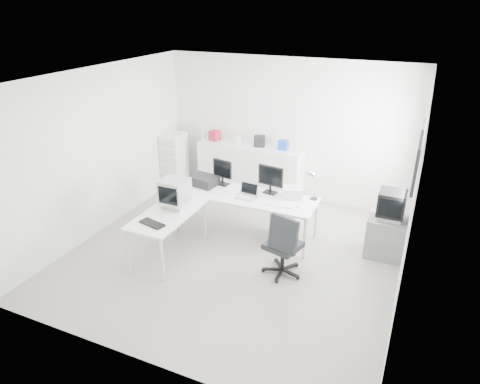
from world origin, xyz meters
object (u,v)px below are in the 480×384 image
at_px(inkjet_printer, 204,181).
at_px(office_chair, 283,242).
at_px(filing_cabinet, 175,161).
at_px(tv_cabinet, 386,237).
at_px(sideboard, 250,170).
at_px(main_desk, 245,215).
at_px(laptop, 246,191).
at_px(lcd_monitor_large, 271,180).
at_px(crt_monitor, 175,192).
at_px(crt_tv, 391,206).
at_px(laser_printer, 292,193).
at_px(lcd_monitor_small, 222,172).
at_px(drawer_pedestal, 285,225).
at_px(side_desk, 169,234).

bearing_deg(inkjet_printer, office_chair, -18.48).
bearing_deg(office_chair, filing_cabinet, 161.94).
xyz_separation_m(tv_cabinet, sideboard, (-2.89, 1.34, 0.21)).
xyz_separation_m(main_desk, laptop, (0.05, -0.10, 0.50)).
height_order(main_desk, lcd_monitor_large, lcd_monitor_large).
bearing_deg(crt_monitor, tv_cabinet, 20.39).
bearing_deg(crt_monitor, laptop, 40.68).
xyz_separation_m(crt_tv, filing_cabinet, (-4.50, 1.01, -0.28)).
xyz_separation_m(laser_printer, sideboard, (-1.33, 1.39, -0.30)).
bearing_deg(lcd_monitor_small, crt_monitor, -95.28).
bearing_deg(office_chair, tv_cabinet, 55.73).
xyz_separation_m(lcd_monitor_small, lcd_monitor_large, (0.90, 0.00, -0.00)).
height_order(lcd_monitor_large, filing_cabinet, lcd_monitor_large).
height_order(drawer_pedestal, office_chair, office_chair).
relative_size(laptop, crt_monitor, 0.75).
bearing_deg(filing_cabinet, drawer_pedestal, -22.94).
relative_size(drawer_pedestal, sideboard, 0.28).
bearing_deg(crt_monitor, main_desk, 45.87).
distance_m(office_chair, filing_cabinet, 3.81).
bearing_deg(inkjet_printer, sideboard, 89.16).
relative_size(inkjet_printer, lcd_monitor_small, 0.99).
bearing_deg(sideboard, filing_cabinet, -168.30).
distance_m(main_desk, filing_cabinet, 2.55).
relative_size(side_desk, lcd_monitor_large, 2.97).
relative_size(drawer_pedestal, tv_cabinet, 0.91).
bearing_deg(main_desk, drawer_pedestal, 4.09).
xyz_separation_m(lcd_monitor_small, crt_tv, (2.86, 0.02, -0.10)).
xyz_separation_m(side_desk, office_chair, (1.81, 0.25, 0.15)).
xyz_separation_m(crt_tv, sideboard, (-2.89, 1.34, -0.34)).
height_order(side_desk, sideboard, sideboard).
xyz_separation_m(side_desk, crt_tv, (3.16, 1.37, 0.51)).
bearing_deg(office_chair, inkjet_printer, 168.22).
height_order(main_desk, laptop, laptop).
xyz_separation_m(lcd_monitor_large, office_chair, (0.61, -1.10, -0.46)).
relative_size(crt_tv, filing_cabinet, 0.41).
bearing_deg(laser_printer, lcd_monitor_large, 157.88).
relative_size(laser_printer, crt_tv, 0.64).
relative_size(main_desk, crt_tv, 4.80).
height_order(crt_monitor, tv_cabinet, crt_monitor).
bearing_deg(lcd_monitor_large, lcd_monitor_small, -171.31).
bearing_deg(main_desk, inkjet_printer, 173.29).
distance_m(inkjet_printer, lcd_monitor_small, 0.37).
bearing_deg(inkjet_printer, laser_printer, 13.50).
distance_m(crt_monitor, tv_cabinet, 3.42).
bearing_deg(tv_cabinet, side_desk, -156.56).
bearing_deg(lcd_monitor_small, laptop, -20.28).
bearing_deg(sideboard, drawer_pedestal, -50.53).
bearing_deg(laser_printer, laptop, -173.26).
xyz_separation_m(side_desk, laser_printer, (1.60, 1.32, 0.47)).
distance_m(inkjet_printer, crt_tv, 3.16).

